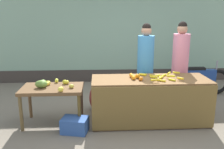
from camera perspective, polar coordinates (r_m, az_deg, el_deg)
name	(u,v)px	position (r m, az deg, el deg)	size (l,w,h in m)	color
ground_plane	(130,121)	(4.79, 4.19, -10.80)	(24.00, 24.00, 0.00)	#756B5B
market_wall_back	(118,30)	(7.30, 1.38, 10.27)	(8.06, 0.23, 3.11)	#8CB299
fruit_stall_counter	(150,100)	(4.67, 8.82, -5.98)	(2.17, 0.81, 0.84)	brown
side_table_wooden	(52,92)	(4.60, -13.79, -3.97)	(1.11, 0.68, 0.71)	brown
banana_bunch_pile	(161,76)	(4.63, 11.43, -0.46)	(0.80, 0.60, 0.07)	yellow
orange_pile	(135,77)	(4.50, 5.41, -0.53)	(0.21, 0.36, 0.09)	orange
mango_papaya_pile	(47,84)	(4.59, -14.92, -2.13)	(0.71, 0.69, 0.14)	yellow
vendor_woman_blue_shirt	(145,67)	(5.16, 7.79, 1.76)	(0.34, 0.34, 1.82)	#33333D
vendor_woman_pink_shirt	(180,66)	(5.33, 15.61, 1.98)	(0.34, 0.34, 1.86)	#33333D
parked_motorcycle	(199,79)	(6.53, 19.70, -1.01)	(1.60, 0.18, 0.88)	black
produce_crate	(75,125)	(4.37, -8.71, -11.62)	(0.44, 0.32, 0.26)	#3359A5
produce_sack	(97,97)	(5.21, -3.61, -5.38)	(0.36, 0.30, 0.55)	maroon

